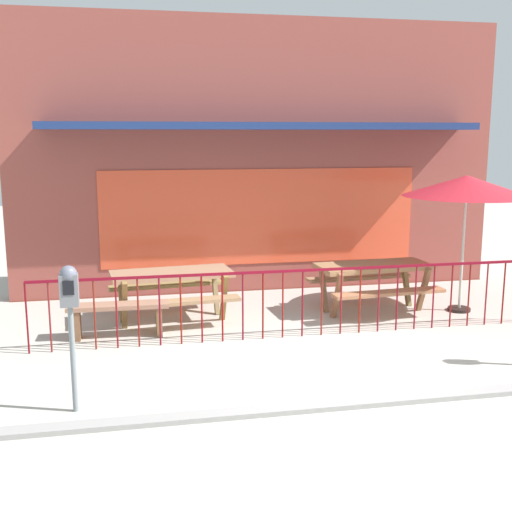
% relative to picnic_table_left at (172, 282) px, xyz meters
% --- Properties ---
extents(ground, '(40.00, 40.00, 0.00)m').
position_rel_picnic_table_left_xyz_m(ground, '(1.74, -2.94, -0.61)').
color(ground, '#B5B1A5').
extents(pub_storefront, '(8.76, 1.28, 4.80)m').
position_rel_picnic_table_left_xyz_m(pub_storefront, '(1.74, 1.89, 1.79)').
color(pub_storefront, '#5D2816').
rests_on(pub_storefront, ground).
extents(patio_fence_front, '(7.38, 0.04, 0.97)m').
position_rel_picnic_table_left_xyz_m(patio_fence_front, '(1.74, -1.11, 0.05)').
color(patio_fence_front, maroon).
rests_on(patio_fence_front, ground).
extents(picnic_table_left, '(1.93, 1.53, 0.79)m').
position_rel_picnic_table_left_xyz_m(picnic_table_left, '(0.00, 0.00, 0.00)').
color(picnic_table_left, '#A47556').
rests_on(picnic_table_left, ground).
extents(picnic_table_right, '(1.90, 1.49, 0.79)m').
position_rel_picnic_table_left_xyz_m(picnic_table_right, '(3.19, -0.09, 0.00)').
color(picnic_table_right, '#9C6E47').
rests_on(picnic_table_right, ground).
extents(patio_umbrella, '(1.99, 1.99, 2.18)m').
position_rel_picnic_table_left_xyz_m(patio_umbrella, '(4.58, -0.33, 1.39)').
color(patio_umbrella, black).
rests_on(patio_umbrella, ground).
extents(patio_bench, '(1.41, 0.35, 0.48)m').
position_rel_picnic_table_left_xyz_m(patio_bench, '(-0.80, -0.62, -0.26)').
color(patio_bench, '#9E6D55').
rests_on(patio_bench, ground).
extents(parking_meter_near, '(0.18, 0.17, 1.53)m').
position_rel_picnic_table_left_xyz_m(parking_meter_near, '(-1.21, -3.04, 0.57)').
color(parking_meter_near, slate).
rests_on(parking_meter_near, ground).
extents(curb_edge, '(12.26, 0.20, 0.11)m').
position_rel_picnic_table_left_xyz_m(curb_edge, '(1.74, -3.49, -0.61)').
color(curb_edge, '#979491').
rests_on(curb_edge, ground).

